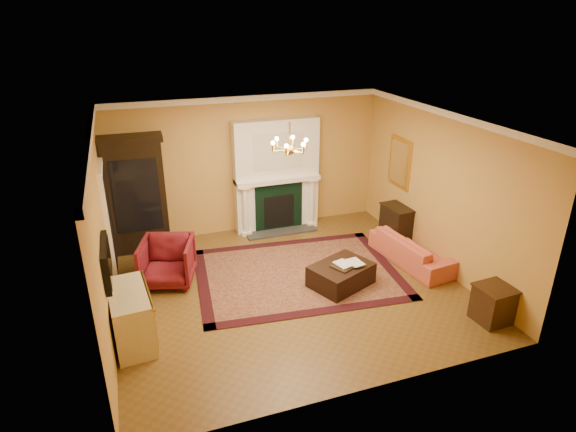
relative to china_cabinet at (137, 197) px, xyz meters
name	(u,v)px	position (x,y,z in m)	size (l,w,h in m)	color
floor	(289,287)	(2.40, -2.49, -1.16)	(6.00, 5.50, 0.02)	brown
ceiling	(290,121)	(2.40, -2.49, 1.86)	(6.00, 5.50, 0.02)	white
wall_back	(248,165)	(2.40, 0.27, 0.35)	(6.00, 0.02, 3.00)	#CA8D48
wall_front	(367,294)	(2.40, -5.25, 0.35)	(6.00, 0.02, 3.00)	#CA8D48
wall_left	(101,236)	(-0.61, -2.49, 0.35)	(0.02, 5.50, 3.00)	#CA8D48
wall_right	(440,190)	(5.41, -2.49, 0.35)	(0.02, 5.50, 3.00)	#CA8D48
fireplace	(277,178)	(3.00, 0.08, 0.05)	(1.90, 0.70, 2.50)	white
crown_molding	(272,114)	(2.40, -1.53, 1.79)	(6.00, 5.50, 0.12)	white
doorway	(108,220)	(-0.55, -0.79, -0.10)	(0.08, 1.05, 2.10)	white
tv_panel	(107,262)	(-0.55, -3.09, 0.20)	(0.09, 0.95, 0.58)	black
gilt_mirror	(400,162)	(5.37, -1.09, 0.50)	(0.06, 0.76, 1.05)	gold
chandelier	(290,146)	(2.40, -2.49, 1.46)	(0.63, 0.55, 0.53)	gold
oriental_rug	(297,273)	(2.70, -2.09, -1.14)	(3.75, 2.82, 0.02)	#430E0F
china_cabinet	(137,197)	(0.00, 0.00, 0.00)	(1.15, 0.52, 2.30)	black
wingback_armchair	(167,260)	(0.37, -1.60, -0.68)	(0.90, 0.84, 0.93)	maroon
pedestal_table	(158,252)	(0.24, -1.10, -0.75)	(0.38, 0.38, 0.68)	black
commode	(131,317)	(-0.33, -3.17, -0.72)	(0.54, 1.14, 0.85)	beige
coral_sofa	(413,245)	(4.99, -2.40, -0.78)	(1.90, 0.55, 0.74)	#D36043
end_table	(493,305)	(5.12, -4.52, -0.86)	(0.50, 0.50, 0.59)	#361D0E
console_table	(396,225)	(5.18, -1.46, -0.76)	(0.40, 0.69, 0.77)	black
leather_ottoman	(341,275)	(3.30, -2.74, -0.93)	(1.06, 0.77, 0.39)	black
ottoman_tray	(345,265)	(3.34, -2.79, -0.72)	(0.45, 0.35, 0.03)	black
book_a	(338,259)	(3.19, -2.82, -0.55)	(0.23, 0.03, 0.32)	gray
book_b	(350,257)	(3.42, -2.81, -0.55)	(0.24, 0.02, 0.32)	gray
topiary_left	(251,171)	(2.40, 0.04, 0.29)	(0.14, 0.14, 0.38)	tan
topiary_right	(305,165)	(3.65, 0.04, 0.29)	(0.14, 0.14, 0.38)	tan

